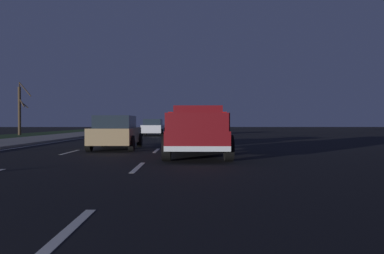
# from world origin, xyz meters

# --- Properties ---
(ground) EXTENTS (144.00, 144.00, 0.00)m
(ground) POSITION_xyz_m (27.00, 0.00, 0.00)
(ground) COLOR black
(sidewalk_shoulder) EXTENTS (108.00, 4.00, 0.12)m
(sidewalk_shoulder) POSITION_xyz_m (27.00, 7.45, 0.06)
(sidewalk_shoulder) COLOR gray
(sidewalk_shoulder) RESTS_ON ground
(lane_markings) EXTENTS (108.92, 7.04, 0.01)m
(lane_markings) POSITION_xyz_m (30.48, 3.01, 0.00)
(lane_markings) COLOR silver
(lane_markings) RESTS_ON ground
(pickup_truck) EXTENTS (5.49, 2.40, 1.87)m
(pickup_truck) POSITION_xyz_m (13.94, -3.51, 0.91)
(pickup_truck) COLOR maroon
(pickup_truck) RESTS_ON ground
(sedan_tan) EXTENTS (4.42, 2.06, 1.54)m
(sedan_tan) POSITION_xyz_m (17.16, 0.19, 0.78)
(sedan_tan) COLOR #9E845B
(sedan_tan) RESTS_ON ground
(sedan_white) EXTENTS (4.42, 2.05, 1.54)m
(sedan_white) POSITION_xyz_m (34.80, 0.11, 0.78)
(sedan_white) COLOR silver
(sedan_white) RESTS_ON ground
(bare_tree_far) EXTENTS (1.22, 1.54, 5.19)m
(bare_tree_far) POSITION_xyz_m (36.45, 13.23, 2.55)
(bare_tree_far) COLOR #423323
(bare_tree_far) RESTS_ON ground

